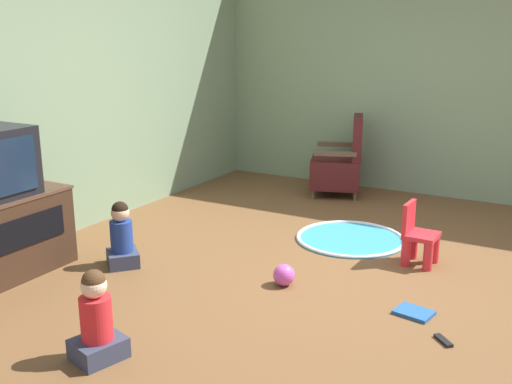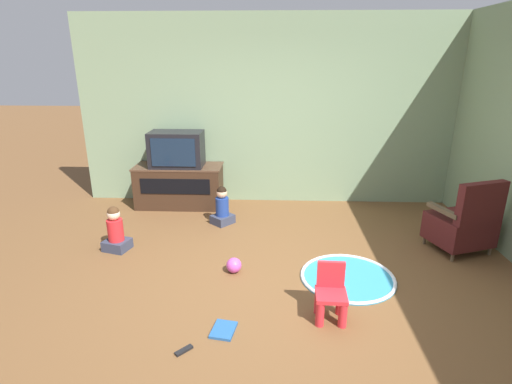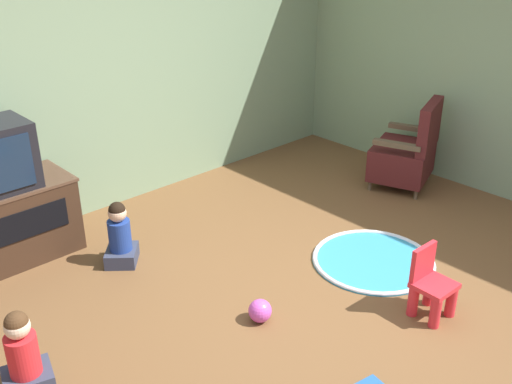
{
  "view_description": "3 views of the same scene",
  "coord_description": "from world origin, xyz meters",
  "px_view_note": "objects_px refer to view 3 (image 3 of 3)",
  "views": [
    {
      "loc": [
        -4.16,
        -1.6,
        1.83
      ],
      "look_at": [
        -0.29,
        0.58,
        0.63
      ],
      "focal_mm": 42.0,
      "sensor_mm": 36.0,
      "label": 1
    },
    {
      "loc": [
        -0.08,
        -3.51,
        2.18
      ],
      "look_at": [
        -0.25,
        0.51,
        0.81
      ],
      "focal_mm": 28.0,
      "sensor_mm": 36.0,
      "label": 2
    },
    {
      "loc": [
        -2.79,
        -2.19,
        2.57
      ],
      "look_at": [
        -0.19,
        0.58,
        0.77
      ],
      "focal_mm": 42.0,
      "sensor_mm": 36.0,
      "label": 3
    }
  ],
  "objects_px": {
    "black_armchair": "(407,154)",
    "child_watching_center": "(23,357)",
    "child_watching_left": "(120,237)",
    "toy_ball": "(260,311)",
    "yellow_kid_chair": "(431,288)"
  },
  "relations": [
    {
      "from": "child_watching_left",
      "to": "toy_ball",
      "type": "bearing_deg",
      "value": -126.49
    },
    {
      "from": "yellow_kid_chair",
      "to": "child_watching_center",
      "type": "xyz_separation_m",
      "value": [
        -2.35,
        1.22,
        0.03
      ]
    },
    {
      "from": "yellow_kid_chair",
      "to": "child_watching_center",
      "type": "distance_m",
      "value": 2.65
    },
    {
      "from": "black_armchair",
      "to": "yellow_kid_chair",
      "type": "relative_size",
      "value": 1.79
    },
    {
      "from": "child_watching_left",
      "to": "toy_ball",
      "type": "xyz_separation_m",
      "value": [
        0.28,
        -1.31,
        -0.15
      ]
    },
    {
      "from": "yellow_kid_chair",
      "to": "child_watching_center",
      "type": "relative_size",
      "value": 0.92
    },
    {
      "from": "black_armchair",
      "to": "child_watching_center",
      "type": "xyz_separation_m",
      "value": [
        -4.05,
        -0.14,
        -0.11
      ]
    },
    {
      "from": "yellow_kid_chair",
      "to": "child_watching_left",
      "type": "xyz_separation_m",
      "value": [
        -1.2,
        2.05,
        0.02
      ]
    },
    {
      "from": "black_armchair",
      "to": "toy_ball",
      "type": "distance_m",
      "value": 2.7
    },
    {
      "from": "child_watching_left",
      "to": "child_watching_center",
      "type": "height_order",
      "value": "child_watching_center"
    },
    {
      "from": "black_armchair",
      "to": "child_watching_center",
      "type": "relative_size",
      "value": 1.65
    },
    {
      "from": "child_watching_center",
      "to": "toy_ball",
      "type": "distance_m",
      "value": 1.52
    },
    {
      "from": "child_watching_left",
      "to": "child_watching_center",
      "type": "xyz_separation_m",
      "value": [
        -1.16,
        -0.84,
        0.01
      ]
    },
    {
      "from": "black_armchair",
      "to": "child_watching_center",
      "type": "bearing_deg",
      "value": -17.64
    },
    {
      "from": "toy_ball",
      "to": "child_watching_center",
      "type": "bearing_deg",
      "value": 161.96
    }
  ]
}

